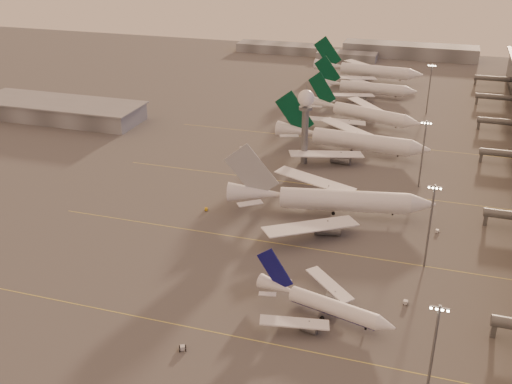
% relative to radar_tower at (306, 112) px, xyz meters
% --- Properties ---
extents(ground, '(700.00, 700.00, 0.00)m').
position_rel_radar_tower_xyz_m(ground, '(-5.00, -120.00, -20.95)').
color(ground, '#535151').
rests_on(ground, ground).
extents(taxiway_markings, '(180.00, 185.25, 0.02)m').
position_rel_radar_tower_xyz_m(taxiway_markings, '(25.00, -64.00, -20.94)').
color(taxiway_markings, '#E7D551').
rests_on(taxiway_markings, ground).
extents(hangar, '(82.00, 27.00, 8.50)m').
position_rel_radar_tower_xyz_m(hangar, '(-125.00, 20.00, -16.63)').
color(hangar, slate).
rests_on(hangar, ground).
extents(radar_tower, '(6.40, 6.40, 31.10)m').
position_rel_radar_tower_xyz_m(radar_tower, '(0.00, 0.00, 0.00)').
color(radar_tower, slate).
rests_on(radar_tower, ground).
extents(mast_a, '(3.60, 0.56, 25.00)m').
position_rel_radar_tower_xyz_m(mast_a, '(53.00, -120.00, -7.21)').
color(mast_a, slate).
rests_on(mast_a, ground).
extents(mast_b, '(3.60, 0.56, 25.00)m').
position_rel_radar_tower_xyz_m(mast_b, '(50.00, -65.00, -7.21)').
color(mast_b, slate).
rests_on(mast_b, ground).
extents(mast_c, '(3.60, 0.56, 25.00)m').
position_rel_radar_tower_xyz_m(mast_c, '(45.00, -10.00, -7.21)').
color(mast_c, slate).
rests_on(mast_c, ground).
extents(mast_d, '(3.60, 0.56, 25.00)m').
position_rel_radar_tower_xyz_m(mast_d, '(43.00, 80.00, -7.21)').
color(mast_d, slate).
rests_on(mast_d, ground).
extents(distant_horizon, '(165.00, 37.50, 9.00)m').
position_rel_radar_tower_xyz_m(distant_horizon, '(-2.38, 205.14, -17.06)').
color(distant_horizon, slate).
rests_on(distant_horizon, ground).
extents(narrowbody_mid, '(36.60, 28.84, 14.57)m').
position_rel_radar_tower_xyz_m(narrowbody_mid, '(27.60, -96.21, -18.00)').
color(narrowbody_mid, white).
rests_on(narrowbody_mid, ground).
extents(widebody_white, '(67.39, 53.53, 23.90)m').
position_rel_radar_tower_xyz_m(widebody_white, '(18.76, -42.10, -16.80)').
color(widebody_white, white).
rests_on(widebody_white, ground).
extents(greentail_a, '(65.44, 52.65, 23.77)m').
position_rel_radar_tower_xyz_m(greentail_a, '(15.93, 16.22, -16.75)').
color(greentail_a, white).
rests_on(greentail_a, ground).
extents(greentail_b, '(56.45, 44.83, 21.32)m').
position_rel_radar_tower_xyz_m(greentail_b, '(14.65, 56.35, -17.18)').
color(greentail_b, white).
rests_on(greentail_b, ground).
extents(greentail_c, '(56.29, 45.37, 20.43)m').
position_rel_radar_tower_xyz_m(greentail_c, '(9.51, 103.20, -17.34)').
color(greentail_c, white).
rests_on(greentail_c, ground).
extents(greentail_d, '(65.95, 53.06, 23.96)m').
position_rel_radar_tower_xyz_m(greentail_d, '(5.76, 138.97, -16.72)').
color(greentail_d, white).
rests_on(greentail_d, ground).
extents(gsv_tug_mid, '(3.63, 4.34, 1.07)m').
position_rel_radar_tower_xyz_m(gsv_tug_mid, '(-0.21, -118.13, -20.40)').
color(gsv_tug_mid, silver).
rests_on(gsv_tug_mid, ground).
extents(gsv_truck_b, '(6.03, 2.70, 2.36)m').
position_rel_radar_tower_xyz_m(gsv_truck_b, '(46.97, -85.17, -19.75)').
color(gsv_truck_b, silver).
rests_on(gsv_truck_b, ground).
extents(gsv_truck_c, '(5.63, 3.41, 2.14)m').
position_rel_radar_tower_xyz_m(gsv_truck_c, '(-20.80, -50.97, -19.86)').
color(gsv_truck_c, gold).
rests_on(gsv_truck_c, ground).
extents(gsv_catering_b, '(4.88, 2.73, 3.80)m').
position_rel_radar_tower_xyz_m(gsv_catering_b, '(52.93, -43.65, -19.05)').
color(gsv_catering_b, silver).
rests_on(gsv_catering_b, ground).
extents(gsv_tug_far, '(3.80, 4.23, 1.04)m').
position_rel_radar_tower_xyz_m(gsv_tug_far, '(9.09, -17.17, -20.42)').
color(gsv_tug_far, silver).
rests_on(gsv_tug_far, ground).
extents(gsv_truck_d, '(3.27, 5.04, 1.91)m').
position_rel_radar_tower_xyz_m(gsv_truck_d, '(-28.72, 7.40, -19.97)').
color(gsv_truck_d, silver).
rests_on(gsv_truck_d, ground).
extents(gsv_tug_hangar, '(3.31, 2.28, 0.88)m').
position_rel_radar_tower_xyz_m(gsv_tug_hangar, '(35.57, 34.80, -20.50)').
color(gsv_tug_hangar, gold).
rests_on(gsv_tug_hangar, ground).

